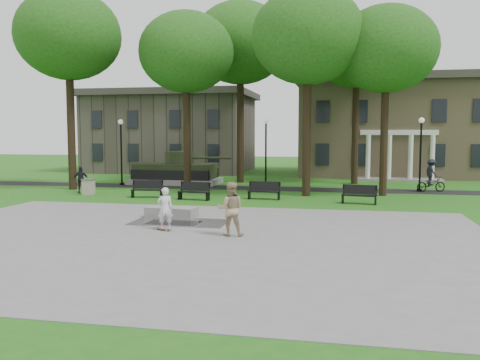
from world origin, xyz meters
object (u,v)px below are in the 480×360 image
(concrete_block, at_px, (172,212))
(trash_bin, at_px, (89,187))
(skateboarder, at_px, (165,209))
(cyclist, at_px, (431,178))
(friend_watching, at_px, (231,209))
(park_bench_0, at_px, (148,189))

(concrete_block, height_order, trash_bin, trash_bin)
(skateboarder, bearing_deg, cyclist, -150.41)
(friend_watching, bearing_deg, concrete_block, -55.02)
(skateboarder, distance_m, friend_watching, 2.79)
(concrete_block, xyz_separation_m, friend_watching, (3.43, -3.50, 0.76))
(skateboarder, height_order, park_bench_0, skateboarder)
(concrete_block, bearing_deg, friend_watching, -45.51)
(friend_watching, relative_size, trash_bin, 2.04)
(cyclist, bearing_deg, park_bench_0, 90.22)
(skateboarder, bearing_deg, friend_watching, 144.87)
(park_bench_0, bearing_deg, concrete_block, -66.83)
(friend_watching, relative_size, cyclist, 0.93)
(concrete_block, xyz_separation_m, trash_bin, (-7.75, 7.11, 0.24))
(concrete_block, xyz_separation_m, skateboarder, (0.72, -2.87, 0.60))
(friend_watching, xyz_separation_m, cyclist, (9.54, 16.19, -0.14))
(friend_watching, height_order, cyclist, cyclist)
(park_bench_0, distance_m, trash_bin, 4.10)
(skateboarder, height_order, friend_watching, friend_watching)
(park_bench_0, xyz_separation_m, trash_bin, (-4.05, 0.62, -0.04))
(friend_watching, distance_m, cyclist, 18.79)
(friend_watching, distance_m, park_bench_0, 12.28)
(cyclist, xyz_separation_m, park_bench_0, (-16.66, -6.19, -0.34))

